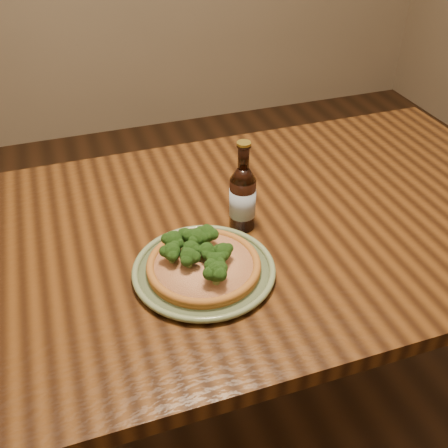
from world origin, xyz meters
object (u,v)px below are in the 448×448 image
object	(u,v)px
table	(246,253)
plate	(204,270)
beer_bottle	(243,197)
pizza	(202,262)

from	to	relation	value
table	plate	size ratio (longest dim) A/B	5.18
beer_bottle	pizza	bearing A→B (deg)	-122.19
table	beer_bottle	world-z (taller)	beer_bottle
table	pizza	xyz separation A→B (m)	(-0.15, -0.13, 0.12)
table	plate	distance (m)	0.23
pizza	table	bearing A→B (deg)	41.15
pizza	beer_bottle	xyz separation A→B (m)	(0.14, 0.13, 0.05)
table	beer_bottle	xyz separation A→B (m)	(-0.01, -0.00, 0.18)
plate	beer_bottle	world-z (taller)	beer_bottle
pizza	beer_bottle	world-z (taller)	beer_bottle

